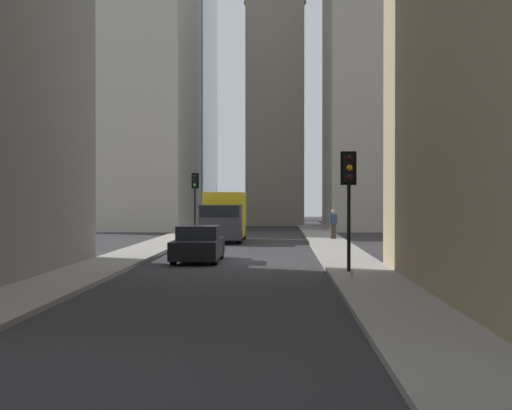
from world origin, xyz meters
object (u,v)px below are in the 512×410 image
object	(u,v)px
delivery_truck	(224,216)
pedestrian	(333,223)
traffic_light_midblock	(195,188)
sedan_black	(198,245)
traffic_light_foreground	(349,183)
discarded_bottle	(352,274)

from	to	relation	value
delivery_truck	pedestrian	bearing A→B (deg)	-84.78
traffic_light_midblock	pedestrian	size ratio (longest dim) A/B	2.45
delivery_truck	sedan_black	world-z (taller)	delivery_truck
traffic_light_foreground	discarded_bottle	distance (m)	3.37
traffic_light_midblock	pedestrian	distance (m)	12.54
sedan_black	traffic_light_midblock	world-z (taller)	traffic_light_midblock
sedan_black	traffic_light_midblock	xyz separation A→B (m)	(22.00, 2.76, 2.52)
pedestrian	discarded_bottle	distance (m)	20.62
traffic_light_foreground	traffic_light_midblock	xyz separation A→B (m)	(27.01, 8.23, 0.18)
traffic_light_midblock	delivery_truck	bearing A→B (deg)	-162.85
traffic_light_midblock	discarded_bottle	world-z (taller)	traffic_light_midblock
pedestrian	sedan_black	bearing A→B (deg)	155.11
delivery_truck	traffic_light_foreground	world-z (taller)	traffic_light_foreground
traffic_light_foreground	pedestrian	world-z (taller)	traffic_light_foreground
sedan_black	traffic_light_midblock	bearing A→B (deg)	7.15
traffic_light_foreground	pedestrian	distance (m)	18.76
sedan_black	traffic_light_foreground	distance (m)	7.77
delivery_truck	traffic_light_midblock	distance (m)	9.52
traffic_light_foreground	discarded_bottle	xyz separation A→B (m)	(-1.94, 0.09, -2.75)
delivery_truck	sedan_black	distance (m)	13.08
delivery_truck	sedan_black	size ratio (longest dim) A/B	1.50
pedestrian	discarded_bottle	xyz separation A→B (m)	(-20.58, 0.95, -0.81)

